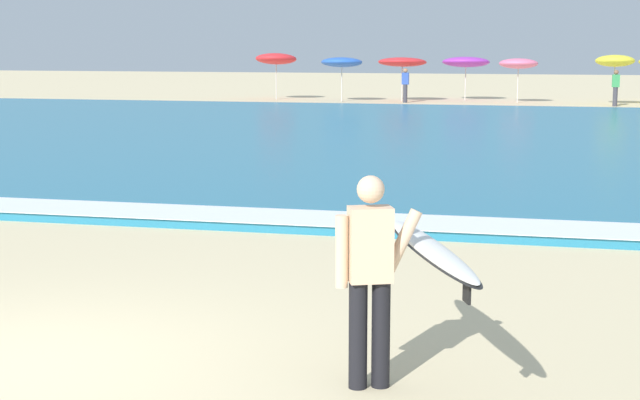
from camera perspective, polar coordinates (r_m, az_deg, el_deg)
ground_plane at (r=8.83m, az=-17.44°, el=-9.34°), size 160.00×160.00×0.00m
sea at (r=27.78m, az=4.20°, el=3.71°), size 120.00×28.00×0.14m
surf_foam at (r=14.80m, az=-4.10°, el=-0.90°), size 120.00×1.29×0.01m
surfer_with_board at (r=7.72m, az=4.56°, el=-3.71°), size 1.32×2.42×1.73m
beach_umbrella_0 at (r=47.54m, az=-2.61°, el=8.33°), size 2.00×2.04×2.31m
beach_umbrella_1 at (r=45.82m, az=1.30°, el=8.13°), size 1.94×1.96×2.12m
beach_umbrella_2 at (r=46.02m, az=4.88°, el=8.12°), size 2.29×2.31×2.12m
beach_umbrella_3 at (r=47.17m, az=8.61°, el=8.06°), size 2.26×2.28×2.15m
beach_umbrella_4 at (r=45.61m, az=11.64°, el=7.90°), size 1.77×1.80×2.08m
beach_umbrella_5 at (r=44.93m, az=17.03°, el=7.86°), size 1.70×1.73×2.28m
beachgoer_near_row_left at (r=45.06m, az=5.06°, el=6.82°), size 0.32×0.20×1.58m
beachgoer_near_row_mid at (r=44.17m, az=17.06°, el=6.40°), size 0.32×0.20×1.58m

